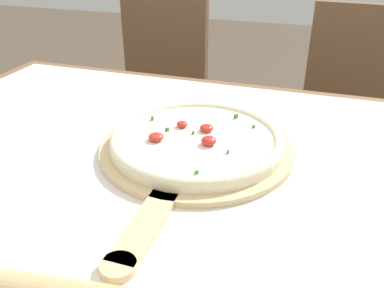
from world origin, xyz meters
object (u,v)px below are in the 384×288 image
(pizza, at_px, (197,139))
(chair_right, at_px, (351,114))
(pizza_peel, at_px, (194,152))
(chair_left, at_px, (157,90))

(pizza, xyz_separation_m, chair_right, (0.34, 0.82, -0.24))
(pizza, relative_size, chair_right, 0.38)
(pizza_peel, xyz_separation_m, pizza, (-0.00, 0.02, 0.02))
(pizza_peel, bearing_deg, chair_right, 67.59)
(pizza, distance_m, chair_left, 0.96)
(pizza_peel, relative_size, chair_right, 0.61)
(chair_right, bearing_deg, pizza, -108.96)
(chair_left, distance_m, chair_right, 0.78)
(pizza, relative_size, chair_left, 0.38)
(pizza_peel, relative_size, pizza, 1.63)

